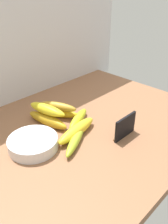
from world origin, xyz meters
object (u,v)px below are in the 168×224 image
banana_4 (58,113)px  banana_5 (48,109)px  chalkboard_sign (125,127)px  fruit_bowl (33,143)px  banana_7 (58,106)px  banana_2 (78,119)px  banana_0 (77,130)px  banana_6 (46,109)px  banana_1 (47,120)px  banana_3 (76,138)px

banana_4 → banana_5: size_ratio=1.05×
chalkboard_sign → fruit_bowl: (-26.98, 18.15, -1.90)cm
chalkboard_sign → banana_7: chalkboard_sign is taller
banana_2 → banana_5: banana_5 is taller
banana_7 → banana_2: bearing=-72.1°
banana_0 → banana_6: size_ratio=1.23×
banana_1 → banana_7: size_ratio=1.21×
banana_3 → banana_6: size_ratio=1.28×
banana_1 → banana_6: 4.19cm
banana_3 → banana_4: banana_4 is taller
banana_6 → banana_7: banana_6 is taller
fruit_bowl → banana_0: size_ratio=0.85×
banana_1 → banana_6: (0.59, 1.18, 3.98)cm
banana_0 → banana_3: size_ratio=0.96×
banana_0 → banana_5: size_ratio=1.18×
banana_6 → banana_0: bearing=-80.9°
banana_3 → banana_5: bearing=85.3°
banana_2 → chalkboard_sign: bearing=-74.4°
chalkboard_sign → banana_0: 17.36cm
banana_2 → banana_4: size_ratio=0.90×
banana_4 → banana_6: banana_6 is taller
banana_0 → banana_7: bearing=76.0°
banana_3 → banana_6: (0.67, 17.36, 4.47)cm
chalkboard_sign → banana_5: (-13.22, 27.24, 2.13)cm
banana_1 → banana_2: size_ratio=1.22×
fruit_bowl → banana_3: bearing=-33.4°
banana_6 → banana_5: bearing=-10.2°
banana_1 → banana_7: banana_7 is taller
banana_5 → banana_4: bearing=5.7°
fruit_bowl → banana_4: bearing=26.6°
banana_4 → banana_7: banana_7 is taller
chalkboard_sign → banana_2: chalkboard_sign is taller
banana_3 → fruit_bowl: bearing=146.6°
fruit_bowl → banana_1: size_ratio=0.88×
banana_3 → banana_5: (1.41, 17.23, 4.38)cm
banana_5 → banana_1: bearing=-142.0°
banana_4 → banana_1: bearing=-166.8°
chalkboard_sign → banana_7: bearing=106.3°
chalkboard_sign → banana_0: chalkboard_sign is taller
banana_0 → banana_2: banana_0 is taller
chalkboard_sign → banana_7: size_ratio=0.70×
fruit_bowl → banana_2: fruit_bowl is taller
banana_1 → banana_3: bearing=-90.3°
chalkboard_sign → banana_5: size_ratio=0.66×
banana_1 → banana_7: (6.56, 1.08, 2.98)cm
fruit_bowl → banana_6: banana_6 is taller
banana_1 → banana_5: bearing=38.0°
chalkboard_sign → banana_5: 30.35cm
chalkboard_sign → banana_1: size_ratio=0.58×
banana_2 → banana_4: (-2.58, 9.23, -0.12)cm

